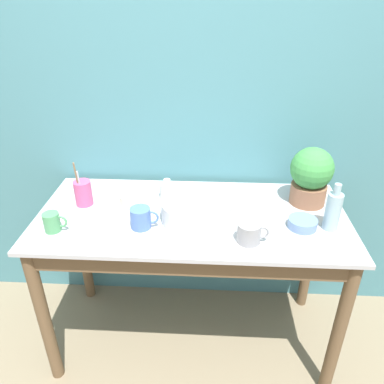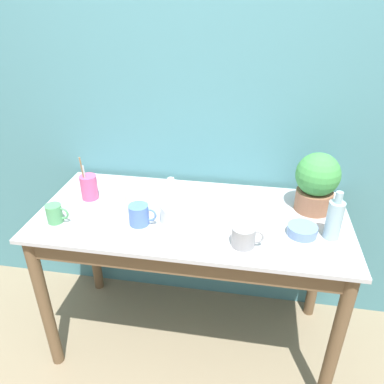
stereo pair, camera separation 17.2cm
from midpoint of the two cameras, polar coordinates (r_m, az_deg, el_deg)
The scene contains 12 objects.
wall_back at distance 1.99m, azimuth 4.49°, elevation 11.77°, with size 6.00×0.05×2.40m.
counter_table at distance 1.85m, azimuth 2.55°, elevation -7.93°, with size 1.47×0.68×0.83m.
potted_plant at distance 1.87m, azimuth 21.02°, elevation 1.45°, with size 0.21×0.21×0.29m.
bowl_wash_large at distance 1.71m, azimuth 3.43°, elevation -2.92°, with size 0.33×0.33×0.10m.
bottle_tall at distance 1.72m, azimuth 23.60°, elevation -3.91°, with size 0.07×0.07×0.22m.
bottle_short at distance 1.91m, azimuth -0.64°, elevation 0.40°, with size 0.07×0.07×0.10m.
mug_blue at distance 1.69m, azimuth -5.15°, elevation -3.56°, with size 0.13×0.09×0.10m.
mug_green at distance 1.79m, azimuth -17.61°, elevation -3.24°, with size 0.11×0.07×0.09m.
mug_grey at distance 1.58m, azimuth 11.04°, elevation -6.76°, with size 0.13×0.10×0.09m.
bowl_small_cream at distance 1.91m, azimuth -5.41°, elevation -0.42°, with size 0.17×0.17×0.04m.
bowl_small_blue at distance 1.73m, azimuth 19.23°, elevation -5.63°, with size 0.13×0.13×0.04m.
utensil_cup at distance 1.93m, azimuth -13.00°, elevation 0.68°, with size 0.08×0.08×0.24m.
Camera 2 is at (0.25, -1.15, 1.78)m, focal length 35.00 mm.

